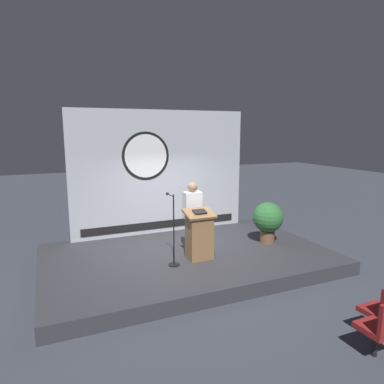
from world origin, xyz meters
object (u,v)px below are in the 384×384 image
(microphone_stand, at_px, (173,240))
(audience_chair_left, at_px, (384,309))
(speaker_person, at_px, (192,217))
(audience_chair_right, at_px, (382,326))
(podium, at_px, (199,235))
(potted_plant, at_px, (268,219))

(microphone_stand, relative_size, audience_chair_left, 1.70)
(microphone_stand, bearing_deg, audience_chair_left, -57.58)
(speaker_person, height_order, microphone_stand, speaker_person)
(audience_chair_left, height_order, audience_chair_right, same)
(speaker_person, distance_m, audience_chair_left, 4.17)
(podium, bearing_deg, potted_plant, 9.33)
(potted_plant, distance_m, audience_chair_left, 3.80)
(microphone_stand, bearing_deg, speaker_person, 39.96)
(microphone_stand, height_order, audience_chair_right, microphone_stand)
(microphone_stand, height_order, potted_plant, microphone_stand)
(speaker_person, relative_size, audience_chair_left, 1.83)
(audience_chair_left, bearing_deg, podium, 113.09)
(microphone_stand, distance_m, potted_plant, 2.72)
(speaker_person, xyz_separation_m, potted_plant, (1.99, -0.15, -0.22))
(speaker_person, bearing_deg, microphone_stand, -140.04)
(microphone_stand, relative_size, potted_plant, 1.47)
(podium, relative_size, microphone_stand, 0.73)
(speaker_person, bearing_deg, audience_chair_right, -76.82)
(podium, xyz_separation_m, audience_chair_right, (1.02, -3.70, -0.34))
(potted_plant, bearing_deg, speaker_person, 175.83)
(podium, xyz_separation_m, speaker_person, (0.05, 0.48, 0.29))
(podium, bearing_deg, speaker_person, 84.57)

